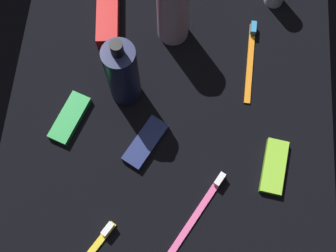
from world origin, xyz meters
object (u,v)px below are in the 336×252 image
object	(u,v)px
toothpaste_box_red	(108,8)
snack_bar_lime	(274,167)
lotion_bottle	(123,74)
bodywash_bottle	(173,8)
snack_bar_navy	(145,143)
toothbrush_pink	(200,209)
snack_bar_green	(70,118)
toothbrush_orange	(251,57)

from	to	relation	value
toothpaste_box_red	snack_bar_lime	bearing A→B (deg)	42.09
lotion_bottle	snack_bar_lime	distance (cm)	33.02
bodywash_bottle	snack_bar_navy	world-z (taller)	bodywash_bottle
toothbrush_pink	snack_bar_green	xyz separation A→B (cm)	(-15.31, -26.35, 0.14)
lotion_bottle	snack_bar_lime	xyz separation A→B (cm)	(13.00, 29.35, -7.73)
toothpaste_box_red	snack_bar_lime	xyz separation A→B (cm)	(31.23, 35.26, -0.85)
toothbrush_pink	snack_bar_navy	xyz separation A→B (cm)	(-11.60, -11.18, 0.14)
toothbrush_orange	snack_bar_lime	distance (cm)	23.21
snack_bar_green	snack_bar_navy	size ratio (longest dim) A/B	1.00
toothpaste_box_red	snack_bar_navy	bearing A→B (deg)	14.28
toothbrush_pink	toothpaste_box_red	bearing A→B (deg)	-151.34
toothbrush_orange	snack_bar_lime	bearing A→B (deg)	12.14
toothpaste_box_red	bodywash_bottle	bearing A→B (deg)	68.82
toothbrush_pink	toothbrush_orange	bearing A→B (deg)	165.08
lotion_bottle	snack_bar_navy	distance (cm)	13.79
snack_bar_green	snack_bar_navy	distance (cm)	15.62
bodywash_bottle	toothpaste_box_red	xyz separation A→B (cm)	(-3.71, -14.02, -7.07)
bodywash_bottle	toothbrush_pink	world-z (taller)	bodywash_bottle
bodywash_bottle	toothbrush_pink	bearing A→B (deg)	12.27
toothbrush_pink	snack_bar_lime	bearing A→B (deg)	123.87
lotion_bottle	toothbrush_pink	distance (cm)	28.29
snack_bar_lime	snack_bar_navy	bearing A→B (deg)	-87.85
lotion_bottle	snack_bar_navy	size ratio (longest dim) A/B	1.86
bodywash_bottle	toothbrush_orange	xyz separation A→B (cm)	(4.83, 16.36, -8.07)
toothbrush_pink	toothpaste_box_red	xyz separation A→B (cm)	(-40.16, -21.95, 0.99)
toothbrush_pink	snack_bar_green	size ratio (longest dim) A/B	1.56
lotion_bottle	toothbrush_orange	xyz separation A→B (cm)	(-9.69, 24.47, -7.87)
bodywash_bottle	toothbrush_pink	size ratio (longest dim) A/B	1.17
toothbrush_pink	snack_bar_navy	bearing A→B (deg)	-136.05
snack_bar_green	snack_bar_lime	size ratio (longest dim) A/B	1.00
toothbrush_orange	toothbrush_pink	bearing A→B (deg)	-14.92
toothbrush_pink	snack_bar_lime	distance (cm)	16.03
bodywash_bottle	snack_bar_green	distance (cm)	29.14
snack_bar_navy	toothbrush_orange	bearing A→B (deg)	163.94
toothbrush_orange	snack_bar_lime	world-z (taller)	toothbrush_orange
snack_bar_navy	snack_bar_green	bearing A→B (deg)	-75.40
bodywash_bottle	snack_bar_navy	size ratio (longest dim) A/B	1.82
snack_bar_green	snack_bar_lime	bearing A→B (deg)	100.59
lotion_bottle	snack_bar_navy	xyz separation A→B (cm)	(10.34, 4.86, -7.73)
toothbrush_pink	snack_bar_lime	size ratio (longest dim) A/B	1.56
bodywash_bottle	snack_bar_lime	world-z (taller)	bodywash_bottle
toothbrush_pink	snack_bar_navy	world-z (taller)	toothbrush_pink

